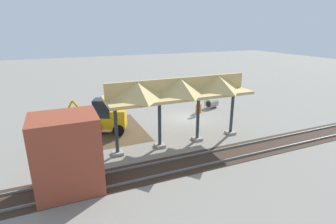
{
  "coord_description": "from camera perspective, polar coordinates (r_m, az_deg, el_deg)",
  "views": [
    {
      "loc": [
        10.78,
        20.89,
        8.15
      ],
      "look_at": [
        2.76,
        2.22,
        1.6
      ],
      "focal_mm": 28.0,
      "sensor_mm": 36.0,
      "label": 1
    }
  ],
  "objects": [
    {
      "name": "ground_plane",
      "position": [
        24.88,
        3.82,
        -1.3
      ],
      "size": [
        120.0,
        120.0,
        0.0
      ],
      "primitive_type": "plane",
      "color": "gray"
    },
    {
      "name": "dirt_work_zone",
      "position": [
        22.19,
        -16.53,
        -4.46
      ],
      "size": [
        8.51,
        7.0,
        0.01
      ],
      "primitive_type": "cube",
      "color": "brown",
      "rests_on": "ground"
    },
    {
      "name": "platform_canopy",
      "position": [
        18.23,
        2.58,
        5.15
      ],
      "size": [
        10.37,
        3.2,
        4.9
      ],
      "color": "#9E998E",
      "rests_on": "ground"
    },
    {
      "name": "rail_tracks",
      "position": [
        18.75,
        14.89,
        -8.45
      ],
      "size": [
        60.0,
        2.58,
        0.15
      ],
      "color": "slate",
      "rests_on": "ground"
    },
    {
      "name": "stop_sign",
      "position": [
        26.63,
        8.01,
        3.71
      ],
      "size": [
        0.75,
        0.15,
        2.38
      ],
      "color": "gray",
      "rests_on": "ground"
    },
    {
      "name": "backhoe",
      "position": [
        21.58,
        -13.77,
        -1.27
      ],
      "size": [
        5.15,
        3.08,
        2.82
      ],
      "color": "#EAB214",
      "rests_on": "ground"
    },
    {
      "name": "dirt_mound",
      "position": [
        22.47,
        -19.83,
        -4.52
      ],
      "size": [
        4.06,
        4.06,
        1.22
      ],
      "primitive_type": "cone",
      "color": "brown",
      "rests_on": "ground"
    },
    {
      "name": "concrete_pipe",
      "position": [
        28.33,
        9.52,
        1.9
      ],
      "size": [
        1.4,
        1.29,
        0.96
      ],
      "color": "#9E9384",
      "rests_on": "ground"
    },
    {
      "name": "brick_utility_building",
      "position": [
        14.39,
        -21.1,
        -8.52
      ],
      "size": [
        3.22,
        2.62,
        4.09
      ],
      "primitive_type": "cube",
      "color": "brown",
      "rests_on": "ground"
    },
    {
      "name": "traffic_barrel",
      "position": [
        26.38,
        6.64,
        0.77
      ],
      "size": [
        0.56,
        0.56,
        0.9
      ],
      "primitive_type": "cylinder",
      "color": "orange",
      "rests_on": "ground"
    }
  ]
}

